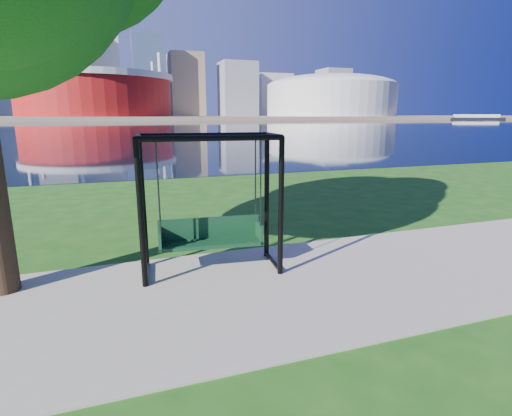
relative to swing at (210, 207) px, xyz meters
name	(u,v)px	position (x,y,z in m)	size (l,w,h in m)	color
ground	(249,279)	(0.53, -0.63, -1.22)	(900.00, 900.00, 0.00)	#1E5114
path	(259,290)	(0.53, -1.13, -1.21)	(120.00, 4.00, 0.03)	#9E937F
river	(122,126)	(0.53, 101.37, -1.21)	(900.00, 180.00, 0.02)	black
far_bank	(116,117)	(0.53, 305.37, -0.22)	(900.00, 228.00, 2.00)	#937F60
stadium	(95,93)	(-9.47, 234.37, 13.01)	(83.00, 83.00, 32.00)	maroon
arena	(331,95)	(135.53, 234.37, 14.65)	(84.00, 84.00, 26.56)	beige
skyline	(106,68)	(-3.73, 318.76, 34.67)	(392.00, 66.00, 96.50)	gray
swing	(210,207)	(0.00, 0.00, 0.00)	(2.57, 1.32, 2.53)	black
barge	(476,117)	(210.11, 186.02, 0.20)	(32.07, 20.06, 3.13)	black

